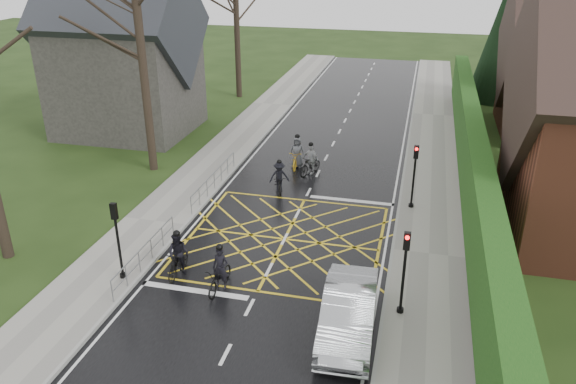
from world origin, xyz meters
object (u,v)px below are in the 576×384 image
at_px(cyclist_front, 310,163).
at_px(cyclist_lead, 297,156).
at_px(cyclist_back, 178,258).
at_px(car, 348,312).
at_px(cyclist_mid, 279,180).
at_px(cyclist_rear, 220,275).

xyz_separation_m(cyclist_front, cyclist_lead, (-0.93, 0.82, -0.00)).
relative_size(cyclist_back, cyclist_front, 1.00).
distance_m(cyclist_back, cyclist_front, 11.28).
bearing_deg(car, cyclist_mid, 112.93).
relative_size(cyclist_rear, car, 0.40).
bearing_deg(cyclist_mid, cyclist_lead, 66.62).
xyz_separation_m(cyclist_mid, cyclist_front, (1.08, 2.57, 0.05)).
height_order(cyclist_rear, cyclist_front, same).
height_order(cyclist_back, cyclist_mid, cyclist_back).
height_order(cyclist_mid, car, cyclist_mid).
height_order(cyclist_rear, cyclist_mid, cyclist_rear).
distance_m(cyclist_mid, cyclist_front, 2.78).
bearing_deg(car, cyclist_lead, 106.57).
relative_size(cyclist_back, cyclist_mid, 1.01).
bearing_deg(cyclist_back, cyclist_rear, -17.18).
height_order(cyclist_rear, car, cyclist_rear).
xyz_separation_m(cyclist_rear, cyclist_lead, (0.04, 12.28, 0.08)).
bearing_deg(cyclist_rear, cyclist_lead, 93.85).
bearing_deg(cyclist_back, cyclist_mid, 77.21).
distance_m(cyclist_back, cyclist_lead, 11.89).
bearing_deg(cyclist_back, cyclist_front, 74.55).
distance_m(cyclist_rear, car, 5.06).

